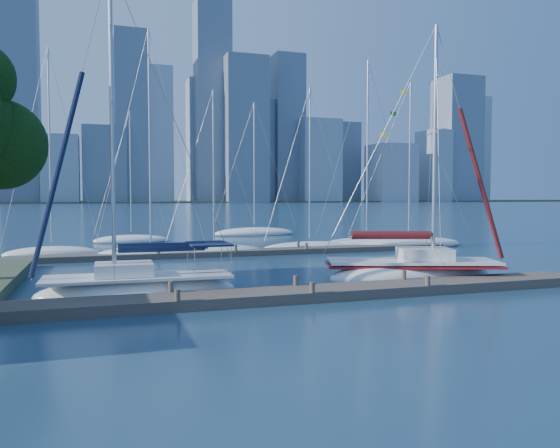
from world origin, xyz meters
name	(u,v)px	position (x,y,z in m)	size (l,w,h in m)	color
ground	(304,299)	(0.00, 0.00, 0.00)	(700.00, 700.00, 0.00)	#163147
near_dock	(304,294)	(0.00, 0.00, 0.20)	(26.00, 2.00, 0.40)	#483C34
far_dock	(247,252)	(2.00, 16.00, 0.18)	(30.00, 1.80, 0.36)	#483C34
far_shore	(112,202)	(0.00, 320.00, 0.00)	(800.00, 100.00, 1.50)	#38472D
sailboat_navy	(138,270)	(-6.09, 2.16, 1.12)	(7.75, 2.67, 13.33)	white
sailboat_maroon	(412,261)	(6.48, 2.59, 0.95)	(8.87, 5.33, 12.48)	white
bg_boat_0	(52,253)	(-10.48, 18.80, 0.28)	(6.39, 3.78, 13.94)	white
bg_boat_1	(151,253)	(-4.33, 16.55, 0.29)	(7.34, 3.99, 15.05)	white
bg_boat_2	(214,251)	(-0.12, 16.74, 0.24)	(7.09, 3.34, 11.43)	white
bg_boat_3	(309,247)	(7.20, 17.65, 0.23)	(7.46, 2.79, 12.20)	white
bg_boat_4	(367,244)	(12.10, 18.06, 0.29)	(8.28, 3.67, 14.69)	white
bg_boat_5	(409,244)	(15.33, 17.25, 0.27)	(9.52, 5.76, 13.10)	white
bg_boat_6	(131,240)	(-4.90, 28.61, 0.24)	(6.57, 3.34, 11.52)	white
bg_boat_7	(254,233)	(7.40, 33.35, 0.28)	(8.59, 4.85, 13.70)	white
skyline	(151,138)	(20.31, 290.57, 35.72)	(504.50, 51.31, 113.93)	#7C8EA0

